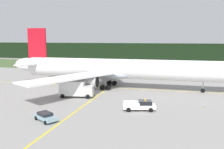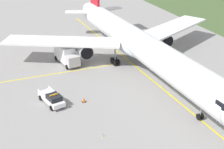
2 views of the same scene
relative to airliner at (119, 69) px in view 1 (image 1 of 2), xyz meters
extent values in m
plane|color=gray|center=(-2.71, -6.03, -4.80)|extent=(320.00, 320.00, 0.00)
cube|color=#435A30|center=(-2.71, 45.39, -4.78)|extent=(320.00, 35.66, 0.04)
cube|color=black|center=(-2.71, 75.76, 0.18)|extent=(288.00, 7.28, 9.96)
cube|color=yellow|center=(0.89, 0.05, -4.79)|extent=(80.65, 4.40, 0.01)
cube|color=yellow|center=(-1.46, -22.65, -4.79)|extent=(2.31, 39.55, 0.01)
cylinder|color=white|center=(0.89, 0.05, 0.14)|extent=(50.65, 7.43, 4.87)
ellipsoid|color=white|center=(-25.77, -1.31, 0.51)|extent=(7.98, 4.05, 3.66)
ellipsoid|color=silver|center=(-1.63, -0.08, -1.20)|extent=(12.72, 5.75, 2.68)
cube|color=white|center=(-8.06, 11.85, -0.47)|extent=(16.24, 22.34, 0.35)
cylinder|color=#A5A5A5|center=(-5.58, 8.47, -1.81)|extent=(4.62, 2.83, 2.60)
cylinder|color=black|center=(-3.28, 8.59, -1.81)|extent=(0.24, 2.40, 2.40)
cube|color=white|center=(-6.81, -12.61, -0.47)|extent=(14.47, 22.88, 0.35)
cylinder|color=#A5A5A5|center=(-4.69, -8.99, -1.81)|extent=(4.62, 2.83, 2.60)
cylinder|color=black|center=(-2.40, -8.87, -1.81)|extent=(0.24, 2.40, 2.40)
cube|color=red|center=(-22.71, -1.16, 5.75)|extent=(5.33, 0.71, 9.27)
cube|color=white|center=(-23.40, 2.54, 0.99)|extent=(4.87, 7.48, 0.28)
cube|color=white|center=(-23.02, -4.90, 0.99)|extent=(4.27, 7.46, 0.28)
cylinder|color=gray|center=(20.04, 1.02, -3.10)|extent=(0.20, 0.20, 2.50)
cylinder|color=black|center=(20.03, 1.28, -4.35)|extent=(0.91, 0.27, 0.90)
cylinder|color=black|center=(20.06, 0.76, -4.35)|extent=(0.91, 0.27, 0.90)
cylinder|color=gray|center=(-2.79, 3.03, -2.95)|extent=(0.28, 0.28, 2.50)
cylinder|color=black|center=(-2.07, 2.72, -4.20)|extent=(1.21, 0.36, 1.20)
cylinder|color=black|center=(-2.11, 3.42, -4.20)|extent=(1.21, 0.36, 1.20)
cylinder|color=black|center=(-3.47, 2.65, -4.20)|extent=(1.21, 0.36, 1.20)
cylinder|color=black|center=(-3.50, 3.34, -4.20)|extent=(1.21, 0.36, 1.20)
cylinder|color=gray|center=(-2.46, -3.30, -2.95)|extent=(0.28, 0.28, 2.50)
cylinder|color=black|center=(-1.78, -2.91, -4.20)|extent=(1.21, 0.36, 1.20)
cylinder|color=black|center=(-1.75, -3.61, -4.20)|extent=(1.21, 0.36, 1.20)
cylinder|color=black|center=(-3.18, -2.98, -4.20)|extent=(1.21, 0.36, 1.20)
cylinder|color=black|center=(-3.15, -3.68, -4.20)|extent=(1.21, 0.36, 1.20)
cube|color=white|center=(8.71, -17.57, -4.07)|extent=(5.86, 3.39, 0.70)
cube|color=black|center=(9.67, -17.29, -3.37)|extent=(2.63, 2.31, 0.70)
cube|color=white|center=(7.18, -17.08, -3.49)|extent=(2.58, 0.85, 0.45)
cube|color=white|center=(7.69, -18.81, -3.49)|extent=(2.58, 0.85, 0.45)
cube|color=orange|center=(9.67, -17.29, -2.94)|extent=(0.57, 1.33, 0.16)
cylinder|color=black|center=(10.25, -16.10, -4.42)|extent=(0.80, 0.44, 0.76)
cylinder|color=black|center=(10.80, -17.97, -4.42)|extent=(0.80, 0.44, 0.76)
cylinder|color=black|center=(6.63, -17.17, -4.42)|extent=(0.80, 0.44, 0.76)
cylinder|color=black|center=(7.18, -19.03, -4.42)|extent=(0.80, 0.44, 0.76)
cube|color=beige|center=(-3.32, -11.49, -3.35)|extent=(2.36, 2.75, 2.00)
cube|color=white|center=(-6.80, -12.24, -2.84)|extent=(5.61, 3.44, 3.00)
cylinder|color=#99999E|center=(-5.78, -12.02, -4.44)|extent=(0.77, 0.26, 1.04)
cylinder|color=#99999E|center=(-7.82, -12.46, -4.44)|extent=(0.77, 0.26, 1.04)
cylinder|color=black|center=(-3.57, -10.32, -4.35)|extent=(0.93, 0.44, 0.90)
cylinder|color=black|center=(-3.07, -12.66, -4.35)|extent=(0.93, 0.44, 0.90)
cylinder|color=black|center=(-8.84, -11.45, -4.35)|extent=(0.93, 0.44, 0.90)
cylinder|color=black|center=(-8.33, -13.79, -4.35)|extent=(0.93, 0.44, 0.90)
cube|color=#80A3B2|center=(-3.70, -27.16, -4.22)|extent=(4.40, 3.44, 0.55)
cube|color=black|center=(-3.88, -27.07, -3.72)|extent=(2.72, 2.42, 0.45)
cylinder|color=black|center=(-2.03, -27.05, -4.50)|extent=(0.61, 0.44, 0.60)
cylinder|color=black|center=(-2.87, -28.62, -4.50)|extent=(0.61, 0.44, 0.60)
cylinder|color=black|center=(-4.54, -25.71, -4.50)|extent=(0.61, 0.44, 0.60)
cylinder|color=black|center=(-5.37, -27.28, -4.50)|extent=(0.61, 0.44, 0.60)
cube|color=black|center=(9.97, -12.87, -4.78)|extent=(0.60, 0.60, 0.03)
cone|color=orange|center=(9.97, -12.87, -4.41)|extent=(0.46, 0.46, 0.72)
cylinder|color=yellow|center=(19.40, -12.89, -4.66)|extent=(0.10, 0.10, 0.27)
sphere|color=blue|center=(19.40, -12.89, -4.48)|extent=(0.12, 0.12, 0.12)
camera|label=1|loc=(16.42, -57.52, 7.49)|focal=38.60mm
camera|label=2|loc=(51.20, -22.90, 19.14)|focal=50.86mm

